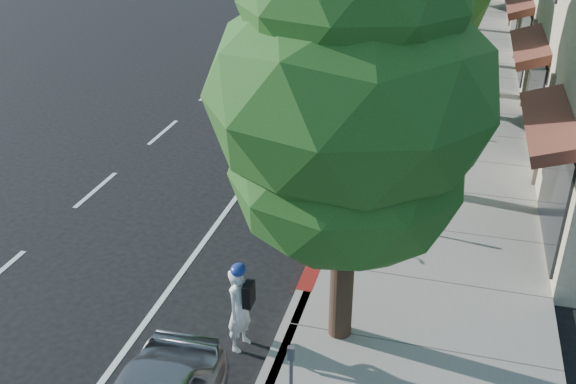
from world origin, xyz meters
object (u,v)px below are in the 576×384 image
(pedestrian, at_px, (434,63))
(white_pickup, at_px, (373,34))
(street_tree_0, at_px, (350,101))
(silver_suv, at_px, (305,96))
(cyclist, at_px, (240,309))
(dark_sedan, at_px, (355,51))
(bicycle, at_px, (304,221))

(pedestrian, bearing_deg, white_pickup, -90.65)
(street_tree_0, xyz_separation_m, silver_suv, (-3.10, 10.00, -3.54))
(cyclist, height_order, white_pickup, white_pickup)
(dark_sedan, bearing_deg, white_pickup, 79.96)
(cyclist, distance_m, white_pickup, 18.88)
(street_tree_0, xyz_separation_m, pedestrian, (0.60, 14.26, -3.37))
(cyclist, xyz_separation_m, silver_suv, (-1.50, 10.63, 0.08))
(street_tree_0, bearing_deg, pedestrian, 87.59)
(cyclist, relative_size, bicycle, 0.82)
(bicycle, relative_size, silver_suv, 0.31)
(bicycle, xyz_separation_m, white_pickup, (-0.75, 15.23, 0.42))
(street_tree_0, bearing_deg, silver_suv, 107.22)
(street_tree_0, distance_m, white_pickup, 18.70)
(street_tree_0, relative_size, bicycle, 3.72)
(silver_suv, xyz_separation_m, white_pickup, (0.95, 8.25, 0.07))
(silver_suv, bearing_deg, street_tree_0, -69.70)
(cyclist, bearing_deg, white_pickup, 16.43)
(bicycle, distance_m, pedestrian, 11.43)
(cyclist, relative_size, dark_sedan, 0.35)
(cyclist, height_order, dark_sedan, cyclist)
(cyclist, bearing_deg, bicycle, 11.58)
(bicycle, height_order, pedestrian, pedestrian)
(street_tree_0, bearing_deg, bicycle, 114.84)
(bicycle, relative_size, dark_sedan, 0.42)
(street_tree_0, height_order, white_pickup, street_tree_0)
(bicycle, bearing_deg, cyclist, 161.73)
(white_pickup, bearing_deg, pedestrian, -61.50)
(white_pickup, bearing_deg, cyclist, -94.43)
(white_pickup, height_order, pedestrian, pedestrian)
(street_tree_0, xyz_separation_m, dark_sedan, (-2.56, 16.09, -3.65))
(street_tree_0, bearing_deg, dark_sedan, 99.05)
(cyclist, xyz_separation_m, dark_sedan, (-0.96, 16.71, -0.04))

